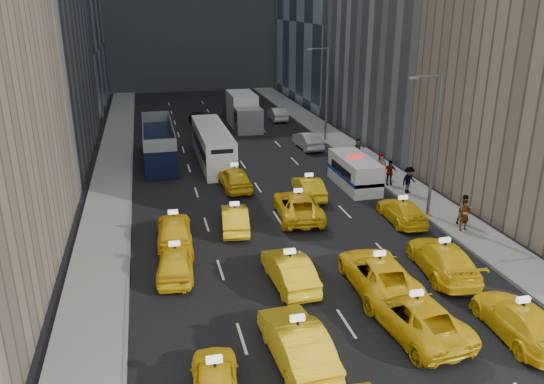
{
  "coord_description": "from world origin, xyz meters",
  "views": [
    {
      "loc": [
        -7.54,
        -15.96,
        12.82
      ],
      "look_at": [
        -0.51,
        13.37,
        2.0
      ],
      "focal_mm": 35.0,
      "sensor_mm": 36.0,
      "label": 1
    }
  ],
  "objects_px": {
    "double_decker": "(159,143)",
    "box_truck": "(244,111)",
    "nypd_van": "(354,173)",
    "pedestrian_0": "(465,215)",
    "city_bus": "(213,145)"
  },
  "relations": [
    {
      "from": "double_decker",
      "to": "nypd_van",
      "type": "bearing_deg",
      "value": -35.96
    },
    {
      "from": "nypd_van",
      "to": "pedestrian_0",
      "type": "relative_size",
      "value": 3.03
    },
    {
      "from": "nypd_van",
      "to": "box_truck",
      "type": "height_order",
      "value": "box_truck"
    },
    {
      "from": "nypd_van",
      "to": "city_bus",
      "type": "relative_size",
      "value": 0.5
    },
    {
      "from": "double_decker",
      "to": "pedestrian_0",
      "type": "relative_size",
      "value": 5.83
    },
    {
      "from": "pedestrian_0",
      "to": "city_bus",
      "type": "bearing_deg",
      "value": 115.14
    },
    {
      "from": "city_bus",
      "to": "box_truck",
      "type": "xyz_separation_m",
      "value": [
        4.99,
        12.44,
        0.32
      ]
    },
    {
      "from": "double_decker",
      "to": "pedestrian_0",
      "type": "bearing_deg",
      "value": -48.4
    },
    {
      "from": "double_decker",
      "to": "box_truck",
      "type": "distance_m",
      "value": 14.59
    },
    {
      "from": "city_bus",
      "to": "pedestrian_0",
      "type": "height_order",
      "value": "city_bus"
    },
    {
      "from": "double_decker",
      "to": "box_truck",
      "type": "relative_size",
      "value": 1.4
    },
    {
      "from": "box_truck",
      "to": "double_decker",
      "type": "bearing_deg",
      "value": -128.82
    },
    {
      "from": "pedestrian_0",
      "to": "double_decker",
      "type": "bearing_deg",
      "value": 121.67
    },
    {
      "from": "nypd_van",
      "to": "double_decker",
      "type": "xyz_separation_m",
      "value": [
        -13.67,
        10.17,
        0.49
      ]
    },
    {
      "from": "box_truck",
      "to": "pedestrian_0",
      "type": "distance_m",
      "value": 31.46
    }
  ]
}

